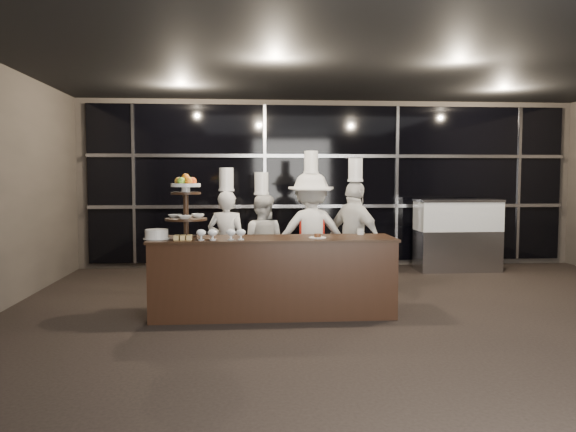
{
  "coord_description": "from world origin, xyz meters",
  "views": [
    {
      "loc": [
        -1.57,
        -5.11,
        1.63
      ],
      "look_at": [
        -1.04,
        1.69,
        1.15
      ],
      "focal_mm": 35.0,
      "sensor_mm": 36.0,
      "label": 1
    }
  ],
  "objects": [
    {
      "name": "room",
      "position": [
        0.0,
        0.0,
        1.5
      ],
      "size": [
        10.0,
        10.0,
        10.0
      ],
      "color": "black",
      "rests_on": "ground"
    },
    {
      "name": "display_case",
      "position": [
        2.11,
        4.3,
        0.69
      ],
      "size": [
        1.42,
        0.62,
        1.24
      ],
      "color": "#A5A5AA",
      "rests_on": "ground"
    },
    {
      "name": "chef_c",
      "position": [
        -0.65,
        2.52,
        0.85
      ],
      "size": [
        1.1,
        0.64,
        1.98
      ],
      "color": "white",
      "rests_on": "ground"
    },
    {
      "name": "chef_cup",
      "position": [
        -0.15,
        1.64,
        0.96
      ],
      "size": [
        0.08,
        0.08,
        0.07
      ],
      "primitive_type": "cylinder",
      "color": "white",
      "rests_on": "buffet_counter"
    },
    {
      "name": "chef_d",
      "position": [
        -0.08,
        2.32,
        0.81
      ],
      "size": [
        0.84,
        0.98,
        1.87
      ],
      "color": "white",
      "rests_on": "ground"
    },
    {
      "name": "display_stand",
      "position": [
        -2.24,
        1.39,
        1.34
      ],
      "size": [
        0.48,
        0.48,
        0.74
      ],
      "color": "black",
      "rests_on": "buffet_counter"
    },
    {
      "name": "chef_b",
      "position": [
        -1.33,
        2.63,
        0.72
      ],
      "size": [
        0.78,
        0.67,
        1.69
      ],
      "color": "silver",
      "rests_on": "ground"
    },
    {
      "name": "pastry_squares",
      "position": [
        -2.26,
        1.22,
        0.95
      ],
      "size": [
        0.19,
        0.13,
        0.05
      ],
      "color": "#DEBA6C",
      "rests_on": "buffet_counter"
    },
    {
      "name": "window_wall",
      "position": [
        0.0,
        4.94,
        1.5
      ],
      "size": [
        8.6,
        0.1,
        2.8
      ],
      "color": "black",
      "rests_on": "ground"
    },
    {
      "name": "compotes",
      "position": [
        -1.82,
        1.17,
        1.0
      ],
      "size": [
        0.55,
        0.11,
        0.12
      ],
      "color": "silver",
      "rests_on": "buffet_counter"
    },
    {
      "name": "buffet_counter",
      "position": [
        -1.24,
        1.39,
        0.47
      ],
      "size": [
        2.84,
        0.74,
        0.92
      ],
      "color": "black",
      "rests_on": "ground"
    },
    {
      "name": "chef_a",
      "position": [
        -1.8,
        2.36,
        0.76
      ],
      "size": [
        0.6,
        0.47,
        1.75
      ],
      "color": "silver",
      "rests_on": "ground"
    },
    {
      "name": "layer_cake",
      "position": [
        -2.57,
        1.34,
        0.97
      ],
      "size": [
        0.3,
        0.3,
        0.11
      ],
      "color": "white",
      "rests_on": "buffet_counter"
    },
    {
      "name": "small_plate",
      "position": [
        -0.73,
        1.29,
        0.94
      ],
      "size": [
        0.2,
        0.2,
        0.05
      ],
      "color": "white",
      "rests_on": "buffet_counter"
    }
  ]
}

